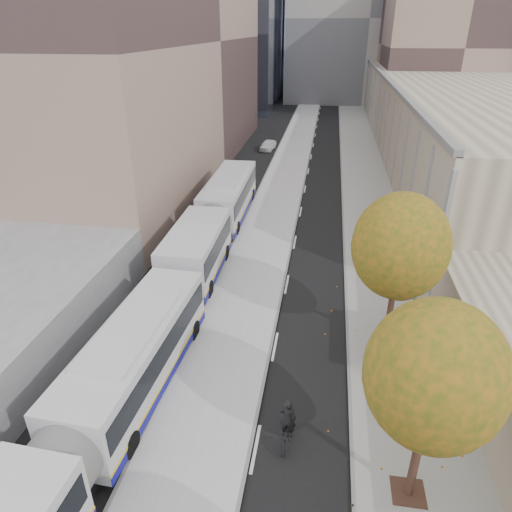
% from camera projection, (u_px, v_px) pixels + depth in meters
% --- Properties ---
extents(bus_platform, '(4.25, 150.00, 0.15)m').
position_uv_depth(bus_platform, '(280.00, 190.00, 42.48)').
color(bus_platform, '#AFAFAF').
rests_on(bus_platform, ground).
extents(sidewalk, '(4.75, 150.00, 0.08)m').
position_uv_depth(sidewalk, '(368.00, 195.00, 41.39)').
color(sidewalk, gray).
rests_on(sidewalk, ground).
extents(building_tan, '(18.00, 92.00, 8.00)m').
position_uv_depth(building_tan, '(441.00, 104.00, 63.59)').
color(building_tan, gray).
rests_on(building_tan, ground).
extents(building_midrise, '(24.00, 46.00, 25.00)m').
position_uv_depth(building_midrise, '(101.00, 41.00, 44.73)').
color(building_midrise, gray).
rests_on(building_midrise, ground).
extents(building_far_block, '(30.00, 18.00, 30.00)m').
position_uv_depth(building_far_block, '(367.00, 19.00, 88.15)').
color(building_far_block, gray).
rests_on(building_far_block, ground).
extents(bus_shelter, '(1.90, 4.40, 2.53)m').
position_uv_depth(bus_shelter, '(447.00, 337.00, 19.01)').
color(bus_shelter, '#383A3F').
rests_on(bus_shelter, sidewalk).
extents(tree_b, '(4.00, 4.00, 6.97)m').
position_uv_depth(tree_b, '(435.00, 376.00, 12.76)').
color(tree_b, '#2F1F12').
rests_on(tree_b, sidewalk).
extents(tree_c, '(4.20, 4.20, 7.28)m').
position_uv_depth(tree_c, '(400.00, 247.00, 19.72)').
color(tree_c, '#2F1F12').
rests_on(tree_c, sidewalk).
extents(bus_near, '(3.51, 18.00, 2.98)m').
position_uv_depth(bus_near, '(86.00, 429.00, 15.38)').
color(bus_near, silver).
rests_on(bus_near, ground).
extents(bus_far, '(3.05, 19.06, 3.17)m').
position_uv_depth(bus_far, '(217.00, 215.00, 32.49)').
color(bus_far, silver).
rests_on(bus_far, ground).
extents(cyclist, '(0.65, 1.69, 2.12)m').
position_uv_depth(cyclist, '(287.00, 428.00, 16.49)').
color(cyclist, black).
rests_on(cyclist, ground).
extents(distant_car, '(1.93, 3.76, 1.23)m').
position_uv_depth(distant_car, '(268.00, 145.00, 56.34)').
color(distant_car, white).
rests_on(distant_car, ground).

